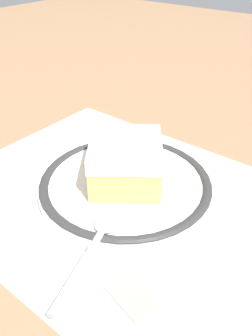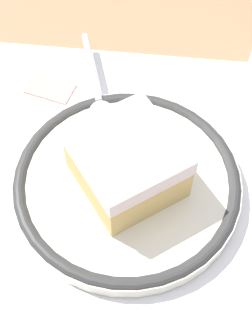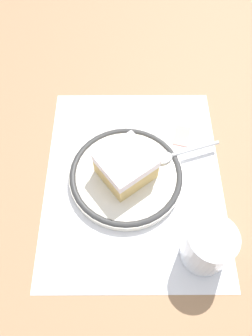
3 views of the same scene
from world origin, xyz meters
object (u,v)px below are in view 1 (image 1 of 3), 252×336
Objects in this scene: plate at (126,185)px; spoon at (98,237)px; cake_slice at (128,163)px; sugar_packet at (131,292)px.

spoon is at bearing 112.74° from plate.
plate is 0.03m from cake_slice.
sugar_packet is at bearing 129.96° from plate.
plate is 4.27× the size of sugar_packet.
spoon is 2.71× the size of sugar_packet.
plate is at bearing -67.26° from spoon.
spoon reaches higher than plate.
cake_slice is 0.10m from spoon.
plate is at bearing -50.04° from sugar_packet.
plate is 0.15m from sugar_packet.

